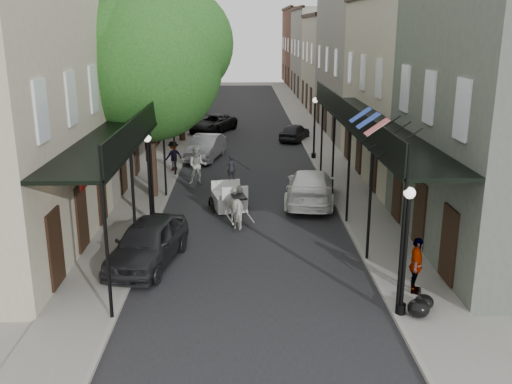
{
  "coord_description": "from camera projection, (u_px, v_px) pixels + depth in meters",
  "views": [
    {
      "loc": [
        -0.35,
        -16.39,
        7.89
      ],
      "look_at": [
        0.21,
        5.35,
        1.6
      ],
      "focal_mm": 40.0,
      "sensor_mm": 36.0,
      "label": 1
    }
  ],
  "objects": [
    {
      "name": "sidewalk_right",
      "position": [
        323.0,
        152.0,
        37.25
      ],
      "size": [
        2.2,
        90.0,
        0.12
      ],
      "primitive_type": "cube",
      "color": "gray",
      "rests_on": "ground"
    },
    {
      "name": "pedestrian_sidewalk_right",
      "position": [
        416.0,
        265.0,
        17.15
      ],
      "size": [
        0.74,
        1.11,
        1.76
      ],
      "primitive_type": "imported",
      "rotation": [
        0.0,
        0.0,
        1.23
      ],
      "color": "gray",
      "rests_on": "sidewalk_right"
    },
    {
      "name": "car_right_far",
      "position": [
        295.0,
        132.0,
        41.11
      ],
      "size": [
        2.76,
        3.96,
        1.25
      ],
      "primitive_type": "imported",
      "rotation": [
        0.0,
        0.0,
        2.75
      ],
      "color": "black",
      "rests_on": "ground"
    },
    {
      "name": "lamppost_right_far",
      "position": [
        314.0,
        127.0,
        34.76
      ],
      "size": [
        0.32,
        0.32,
        3.71
      ],
      "color": "black",
      "rests_on": "sidewalk_right"
    },
    {
      "name": "pedestrian_walking",
      "position": [
        197.0,
        165.0,
        29.57
      ],
      "size": [
        1.02,
        0.82,
        2.0
      ],
      "primitive_type": "imported",
      "rotation": [
        0.0,
        0.0,
        0.07
      ],
      "color": "#9C9D94",
      "rests_on": "ground"
    },
    {
      "name": "car_left_near",
      "position": [
        148.0,
        243.0,
        19.53
      ],
      "size": [
        2.75,
        4.91,
        1.58
      ],
      "primitive_type": "imported",
      "rotation": [
        0.0,
        0.0,
        -0.2
      ],
      "color": "black",
      "rests_on": "ground"
    },
    {
      "name": "trash_bags",
      "position": [
        421.0,
        306.0,
        16.01
      ],
      "size": [
        0.88,
        1.03,
        0.52
      ],
      "color": "black",
      "rests_on": "sidewalk_right"
    },
    {
      "name": "carriage",
      "position": [
        228.0,
        186.0,
        25.69
      ],
      "size": [
        1.91,
        2.55,
        2.63
      ],
      "rotation": [
        0.0,
        0.0,
        0.22
      ],
      "color": "black",
      "rests_on": "ground"
    },
    {
      "name": "ground",
      "position": [
        254.0,
        288.0,
        17.94
      ],
      "size": [
        140.0,
        140.0,
        0.0
      ],
      "primitive_type": "plane",
      "color": "gray",
      "rests_on": "ground"
    },
    {
      "name": "car_left_mid",
      "position": [
        205.0,
        147.0,
        35.3
      ],
      "size": [
        2.48,
        4.75,
        1.49
      ],
      "primitive_type": "imported",
      "rotation": [
        0.0,
        0.0,
        -0.21
      ],
      "color": "#A3A3A8",
      "rests_on": "ground"
    },
    {
      "name": "tree_near",
      "position": [
        156.0,
        60.0,
        25.81
      ],
      "size": [
        7.31,
        6.8,
        9.63
      ],
      "color": "#382619",
      "rests_on": "sidewalk_left"
    },
    {
      "name": "tree_far",
      "position": [
        185.0,
        58.0,
        39.43
      ],
      "size": [
        6.45,
        6.0,
        8.61
      ],
      "color": "#382619",
      "rests_on": "sidewalk_left"
    },
    {
      "name": "horse",
      "position": [
        239.0,
        207.0,
        23.48
      ],
      "size": [
        1.24,
        2.0,
        1.57
      ],
      "primitive_type": "imported",
      "rotation": [
        0.0,
        0.0,
        3.37
      ],
      "color": "silver",
      "rests_on": "ground"
    },
    {
      "name": "lamppost_right_near",
      "position": [
        405.0,
        250.0,
        15.55
      ],
      "size": [
        0.32,
        0.32,
        3.71
      ],
      "color": "black",
      "rests_on": "sidewalk_right"
    },
    {
      "name": "building_row_left",
      "position": [
        137.0,
        62.0,
        45.08
      ],
      "size": [
        5.0,
        80.0,
        10.5
      ],
      "primitive_type": "cube",
      "color": "#B2AB8E",
      "rests_on": "ground"
    },
    {
      "name": "car_right_near",
      "position": [
        310.0,
        187.0,
        26.44
      ],
      "size": [
        2.99,
        5.66,
        1.56
      ],
      "primitive_type": "imported",
      "rotation": [
        0.0,
        0.0,
        2.99
      ],
      "color": "white",
      "rests_on": "ground"
    },
    {
      "name": "car_left_far",
      "position": [
        213.0,
        124.0,
        44.41
      ],
      "size": [
        4.13,
        5.43,
        1.37
      ],
      "primitive_type": "imported",
      "rotation": [
        0.0,
        0.0,
        -0.43
      ],
      "color": "black",
      "rests_on": "ground"
    },
    {
      "name": "gallery_right",
      "position": [
        365.0,
        124.0,
        23.64
      ],
      "size": [
        2.2,
        18.05,
        4.88
      ],
      "color": "black",
      "rests_on": "sidewalk_right"
    },
    {
      "name": "gallery_left",
      "position": [
        134.0,
        125.0,
        23.4
      ],
      "size": [
        2.2,
        18.05,
        4.88
      ],
      "color": "black",
      "rests_on": "sidewalk_left"
    },
    {
      "name": "road",
      "position": [
        247.0,
        153.0,
        37.15
      ],
      "size": [
        8.0,
        90.0,
        0.01
      ],
      "primitive_type": "cube",
      "color": "black",
      "rests_on": "ground"
    },
    {
      "name": "building_row_right",
      "position": [
        353.0,
        62.0,
        45.5
      ],
      "size": [
        5.0,
        80.0,
        10.5
      ],
      "primitive_type": "cube",
      "color": "gray",
      "rests_on": "ground"
    },
    {
      "name": "pedestrian_sidewalk_left",
      "position": [
        173.0,
        156.0,
        32.05
      ],
      "size": [
        1.23,
        1.11,
        1.65
      ],
      "primitive_type": "imported",
      "rotation": [
        0.0,
        0.0,
        3.75
      ],
      "color": "gray",
      "rests_on": "sidewalk_left"
    },
    {
      "name": "sidewalk_left",
      "position": [
        170.0,
        153.0,
        37.01
      ],
      "size": [
        2.2,
        90.0,
        0.12
      ],
      "primitive_type": "cube",
      "color": "gray",
      "rests_on": "ground"
    },
    {
      "name": "lamppost_left",
      "position": [
        149.0,
        178.0,
        23.03
      ],
      "size": [
        0.32,
        0.32,
        3.71
      ],
      "color": "black",
      "rests_on": "sidewalk_left"
    }
  ]
}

